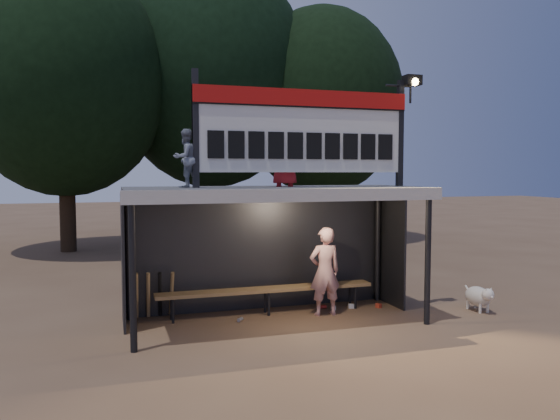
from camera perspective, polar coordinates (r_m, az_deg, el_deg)
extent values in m
plane|color=brown|center=(9.58, -0.44, -11.60)|extent=(80.00, 80.00, 0.00)
imported|color=silver|center=(9.87, 4.70, -6.40)|extent=(0.58, 0.39, 1.59)
imported|color=slate|center=(8.96, -9.83, 5.34)|extent=(0.58, 0.55, 0.95)
imported|color=#A4191D|center=(9.48, 0.52, 5.79)|extent=(0.63, 0.52, 1.11)
cube|color=#414143|center=(9.23, -0.44, 2.04)|extent=(5.00, 2.00, 0.12)
cube|color=beige|center=(8.26, 1.61, 1.53)|extent=(5.10, 0.06, 0.20)
cylinder|color=black|center=(8.07, -15.15, -6.68)|extent=(0.10, 0.10, 2.20)
cylinder|color=black|center=(9.53, 15.19, -5.05)|extent=(0.10, 0.10, 2.20)
cylinder|color=black|center=(9.84, -15.56, -4.77)|extent=(0.10, 0.10, 2.20)
cylinder|color=black|center=(11.07, 10.17, -3.72)|extent=(0.10, 0.10, 2.20)
cube|color=black|center=(10.29, -2.06, -4.25)|extent=(5.00, 0.04, 2.20)
cube|color=black|center=(9.44, -16.09, -5.15)|extent=(0.04, 1.00, 2.20)
cube|color=black|center=(10.77, 11.63, -3.96)|extent=(0.04, 1.00, 2.20)
cylinder|color=black|center=(10.20, -2.08, 1.60)|extent=(5.00, 0.06, 0.06)
cube|color=black|center=(8.95, -8.83, 8.40)|extent=(0.10, 0.10, 1.90)
cube|color=black|center=(10.18, 12.43, 7.81)|extent=(0.10, 0.10, 1.90)
cube|color=silver|center=(9.41, 2.50, 8.23)|extent=(3.80, 0.08, 1.40)
cube|color=#B2100C|center=(9.42, 2.61, 11.65)|extent=(3.80, 0.04, 0.28)
cube|color=black|center=(9.40, 2.62, 10.74)|extent=(3.80, 0.02, 0.03)
cube|color=black|center=(8.94, -6.73, 6.82)|extent=(0.27, 0.03, 0.45)
cube|color=black|center=(9.01, -4.59, 6.81)|extent=(0.27, 0.03, 0.45)
cube|color=black|center=(9.09, -2.48, 6.80)|extent=(0.27, 0.03, 0.45)
cube|color=black|center=(9.19, -0.42, 6.77)|extent=(0.27, 0.03, 0.45)
cube|color=black|center=(9.29, 1.60, 6.74)|extent=(0.27, 0.03, 0.45)
cube|color=black|center=(9.41, 3.58, 6.70)|extent=(0.27, 0.03, 0.45)
cube|color=black|center=(9.53, 5.50, 6.65)|extent=(0.27, 0.03, 0.45)
cube|color=black|center=(9.67, 7.37, 6.60)|extent=(0.27, 0.03, 0.45)
cube|color=black|center=(9.82, 9.18, 6.54)|extent=(0.27, 0.03, 0.45)
cube|color=black|center=(9.97, 10.94, 6.48)|extent=(0.27, 0.03, 0.45)
cylinder|color=black|center=(10.25, 12.25, 12.57)|extent=(0.50, 0.04, 0.04)
cylinder|color=black|center=(10.36, 13.47, 11.63)|extent=(0.04, 0.04, 0.30)
cube|color=black|center=(10.35, 13.64, 13.03)|extent=(0.30, 0.22, 0.18)
sphere|color=#FFD88C|center=(10.27, 13.90, 12.87)|extent=(0.14, 0.14, 0.14)
cube|color=olive|center=(9.98, -1.37, -8.30)|extent=(4.00, 0.35, 0.06)
cylinder|color=black|center=(9.60, -11.12, -10.25)|extent=(0.05, 0.05, 0.45)
cylinder|color=black|center=(9.83, -11.28, -9.91)|extent=(0.05, 0.05, 0.45)
cylinder|color=black|center=(9.92, -1.17, -9.71)|extent=(0.05, 0.05, 0.45)
cylinder|color=black|center=(10.14, -1.55, -9.40)|extent=(0.05, 0.05, 0.45)
cylinder|color=black|center=(10.51, 7.88, -8.97)|extent=(0.05, 0.05, 0.45)
cylinder|color=black|center=(10.72, 7.33, -8.70)|extent=(0.05, 0.05, 0.45)
cylinder|color=#2F2115|center=(18.89, -21.35, 1.58)|extent=(0.50, 0.50, 3.74)
ellipsoid|color=black|center=(19.10, -21.63, 12.60)|extent=(6.46, 6.46, 7.48)
cylinder|color=black|center=(20.66, -7.09, 2.62)|extent=(0.50, 0.50, 4.18)
ellipsoid|color=black|center=(20.97, -7.19, 13.85)|extent=(7.22, 7.22, 8.36)
cylinder|color=#302315|center=(20.81, 4.33, 1.74)|extent=(0.50, 0.50, 3.52)
ellipsoid|color=black|center=(20.96, 4.38, 11.18)|extent=(6.08, 6.08, 7.04)
ellipsoid|color=beige|center=(10.89, 19.96, -8.47)|extent=(0.36, 0.58, 0.36)
sphere|color=silver|center=(10.65, 20.89, -8.27)|extent=(0.22, 0.22, 0.22)
cone|color=beige|center=(10.58, 21.23, -8.48)|extent=(0.10, 0.10, 0.10)
cone|color=beige|center=(10.59, 20.76, -7.79)|extent=(0.06, 0.06, 0.07)
cone|color=beige|center=(10.65, 21.19, -7.74)|extent=(0.06, 0.06, 0.07)
cylinder|color=silver|center=(10.74, 20.18, -9.63)|extent=(0.05, 0.05, 0.18)
cylinder|color=beige|center=(10.84, 20.86, -9.53)|extent=(0.05, 0.05, 0.18)
cylinder|color=#F0E6CF|center=(11.02, 19.03, -9.26)|extent=(0.05, 0.05, 0.18)
cylinder|color=silver|center=(11.11, 19.70, -9.16)|extent=(0.05, 0.05, 0.18)
cylinder|color=beige|center=(11.11, 19.02, -7.84)|extent=(0.04, 0.16, 0.14)
cylinder|color=#9C7849|center=(9.89, -14.77, -8.66)|extent=(0.07, 0.27, 0.84)
cylinder|color=#A7804E|center=(9.90, -13.60, -8.63)|extent=(0.08, 0.30, 0.83)
cylinder|color=black|center=(9.92, -12.43, -8.59)|extent=(0.09, 0.33, 0.83)
cylinder|color=olive|center=(9.93, -11.27, -8.55)|extent=(0.08, 0.35, 0.82)
cube|color=#B6341F|center=(10.67, 10.26, -9.81)|extent=(0.10, 0.12, 0.08)
cylinder|color=#B6B6BB|center=(9.61, -4.18, -11.35)|extent=(0.13, 0.13, 0.07)
cube|color=beige|center=(10.41, 5.58, -10.12)|extent=(0.07, 0.10, 0.08)
cylinder|color=red|center=(10.48, 4.52, -10.05)|extent=(0.13, 0.08, 0.07)
cube|color=#B4B4B9|center=(10.56, 7.43, -9.93)|extent=(0.11, 0.09, 0.08)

